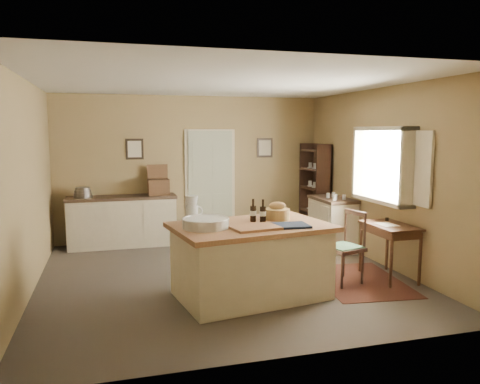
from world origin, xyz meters
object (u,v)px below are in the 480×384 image
object	(u,v)px
work_island	(250,259)
shelving_unit	(316,191)
desk_chair	(343,248)
right_cabinet	(332,223)
sideboard	(123,219)
writing_desk	(390,232)

from	to	relation	value
work_island	shelving_unit	distance (m)	3.66
desk_chair	right_cabinet	xyz separation A→B (m)	(0.71, 1.74, -0.02)
right_cabinet	work_island	bearing A→B (deg)	-137.55
sideboard	right_cabinet	size ratio (longest dim) A/B	1.92
sideboard	desk_chair	bearing A→B (deg)	-46.45
desk_chair	shelving_unit	size ratio (longest dim) A/B	0.53
desk_chair	writing_desk	bearing A→B (deg)	-13.97
right_cabinet	writing_desk	bearing A→B (deg)	-89.99
sideboard	shelving_unit	bearing A→B (deg)	-3.28
writing_desk	shelving_unit	bearing A→B (deg)	86.87
shelving_unit	sideboard	bearing A→B (deg)	176.72
work_island	right_cabinet	bearing A→B (deg)	33.35
work_island	sideboard	xyz separation A→B (m)	(-1.44, 3.09, -0.00)
desk_chair	shelving_unit	xyz separation A→B (m)	(0.86, 2.73, 0.42)
sideboard	right_cabinet	distance (m)	3.70
desk_chair	shelving_unit	distance (m)	2.89
sideboard	right_cabinet	xyz separation A→B (m)	(3.50, -1.20, -0.02)
writing_desk	desk_chair	bearing A→B (deg)	-178.88
writing_desk	desk_chair	world-z (taller)	desk_chair
work_island	desk_chair	xyz separation A→B (m)	(1.35, 0.15, -0.00)
writing_desk	right_cabinet	distance (m)	1.74
desk_chair	right_cabinet	size ratio (longest dim) A/B	0.97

